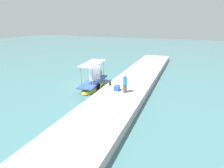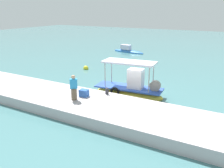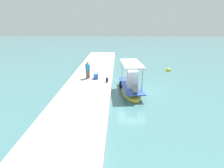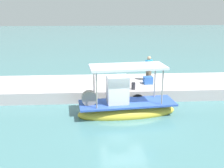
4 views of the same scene
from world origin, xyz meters
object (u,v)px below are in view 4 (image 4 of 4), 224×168
object	(u,v)px
fisherman_near_bollard	(149,70)
cargo_crate	(148,80)
main_fishing_boat	(125,105)
mooring_bollard	(133,86)

from	to	relation	value
fisherman_near_bollard	cargo_crate	bearing A→B (deg)	76.94
main_fishing_boat	fisherman_near_bollard	size ratio (longest dim) A/B	3.27
fisherman_near_bollard	cargo_crate	size ratio (longest dim) A/B	2.91
main_fishing_boat	cargo_crate	size ratio (longest dim) A/B	9.50
main_fishing_boat	fisherman_near_bollard	bearing A→B (deg)	-116.22
fisherman_near_bollard	cargo_crate	xyz separation A→B (m)	(0.19, 0.82, -0.52)
mooring_bollard	main_fishing_boat	bearing A→B (deg)	71.33
fisherman_near_bollard	mooring_bollard	xyz separation A→B (m)	(1.31, 1.98, -0.53)
main_fishing_boat	cargo_crate	world-z (taller)	main_fishing_boat
main_fishing_boat	fisherman_near_bollard	xyz separation A→B (m)	(-2.05, -4.17, 0.95)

